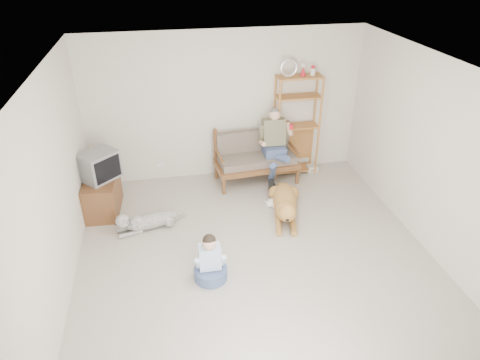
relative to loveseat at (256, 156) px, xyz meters
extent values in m
plane|color=#BAB4A3|center=(-0.50, -2.38, -0.49)|extent=(5.50, 5.50, 0.00)
plane|color=white|center=(-0.50, -2.38, 2.21)|extent=(5.50, 5.50, 0.00)
plane|color=beige|center=(-0.50, 0.37, 0.86)|extent=(5.00, 0.00, 5.00)
plane|color=beige|center=(-3.00, -2.38, 0.86)|extent=(0.00, 5.50, 5.50)
plane|color=beige|center=(2.00, -2.38, 0.86)|extent=(0.00, 5.50, 5.50)
cube|color=brown|center=(0.00, -0.07, -0.14)|extent=(1.55, 0.82, 0.10)
cube|color=#61574A|center=(0.00, -0.07, -0.02)|extent=(1.42, 0.71, 0.13)
cube|color=#61574A|center=(0.00, 0.17, 0.21)|extent=(1.39, 0.23, 0.45)
cylinder|color=brown|center=(0.00, 0.23, 0.41)|extent=(1.40, 0.16, 0.05)
cylinder|color=brown|center=(-0.70, -0.37, -0.34)|extent=(0.07, 0.07, 0.30)
cylinder|color=brown|center=(-0.70, 0.23, -0.01)|extent=(0.07, 0.07, 0.95)
cylinder|color=brown|center=(0.70, -0.37, -0.34)|extent=(0.07, 0.07, 0.30)
cylinder|color=brown|center=(0.70, 0.23, -0.01)|extent=(0.07, 0.07, 0.95)
cube|color=#43527C|center=(0.32, -0.10, 0.12)|extent=(0.38, 0.37, 0.19)
cube|color=#7A7655|center=(0.32, 0.00, 0.46)|extent=(0.40, 0.28, 0.51)
sphere|color=#D7A286|center=(0.32, -0.03, 0.79)|extent=(0.20, 0.20, 0.20)
sphere|color=#56524C|center=(0.32, -0.01, 0.83)|extent=(0.18, 0.18, 0.18)
cylinder|color=red|center=(0.58, -0.21, 0.62)|extent=(0.07, 0.07, 0.09)
cube|color=#9F6232|center=(0.80, 0.17, 1.39)|extent=(0.80, 0.33, 0.03)
torus|color=silver|center=(0.59, 0.17, 1.55)|extent=(0.32, 0.05, 0.32)
cone|color=red|center=(0.85, 0.17, 1.48)|extent=(0.11, 0.11, 0.17)
cylinder|color=#9F6232|center=(0.41, 0.02, 0.46)|extent=(0.04, 0.04, 1.89)
cylinder|color=#9F6232|center=(0.41, 0.32, 0.46)|extent=(0.04, 0.04, 1.89)
cylinder|color=#9F6232|center=(1.19, 0.02, 0.46)|extent=(0.04, 0.04, 1.89)
cylinder|color=#9F6232|center=(1.19, 0.32, 0.46)|extent=(0.04, 0.04, 1.89)
cube|color=beige|center=(1.16, 0.08, -0.42)|extent=(0.20, 0.15, 0.12)
cube|color=brown|center=(-2.72, -0.57, -0.19)|extent=(0.55, 0.93, 0.60)
cube|color=brown|center=(-2.96, -0.79, -0.19)|extent=(0.04, 0.40, 0.50)
cube|color=brown|center=(-2.96, -0.35, -0.19)|extent=(0.04, 0.40, 0.50)
cube|color=slate|center=(-2.70, -0.54, 0.35)|extent=(0.71, 0.70, 0.46)
cube|color=black|center=(-2.55, -0.70, 0.35)|extent=(0.36, 0.34, 0.37)
cube|color=white|center=(-1.75, 0.36, -0.19)|extent=(0.12, 0.02, 0.08)
ellipsoid|color=#AE803C|center=(0.24, -1.13, -0.31)|extent=(0.64, 1.16, 0.35)
sphere|color=#AE803C|center=(0.17, -1.45, -0.29)|extent=(0.35, 0.35, 0.35)
sphere|color=#AE803C|center=(0.10, -1.72, -0.14)|extent=(0.27, 0.27, 0.27)
ellipsoid|color=#AE803C|center=(0.07, -1.84, -0.17)|extent=(0.16, 0.22, 0.11)
cylinder|color=#AE803C|center=(0.37, -0.60, -0.42)|extent=(0.11, 0.44, 0.06)
ellipsoid|color=#AE803C|center=(0.01, -1.67, -0.14)|extent=(0.08, 0.10, 0.14)
ellipsoid|color=#AE803C|center=(0.20, -1.72, -0.14)|extent=(0.08, 0.10, 0.14)
ellipsoid|color=white|center=(-1.94, -1.20, -0.36)|extent=(0.86, 0.48, 0.25)
sphere|color=white|center=(-2.18, -1.27, -0.35)|extent=(0.25, 0.25, 0.25)
sphere|color=white|center=(-2.38, -1.32, -0.24)|extent=(0.21, 0.21, 0.21)
ellipsoid|color=white|center=(-2.47, -1.34, -0.26)|extent=(0.17, 0.13, 0.08)
cylinder|color=white|center=(-1.55, -1.10, -0.44)|extent=(0.29, 0.22, 0.04)
ellipsoid|color=white|center=(-2.37, -1.24, -0.24)|extent=(0.08, 0.06, 0.10)
ellipsoid|color=white|center=(-2.34, -1.38, -0.24)|extent=(0.08, 0.06, 0.10)
ellipsoid|color=white|center=(0.13, -1.06, -0.41)|extent=(0.36, 0.42, 0.15)
sphere|color=white|center=(0.20, -1.16, -0.40)|extent=(0.15, 0.15, 0.15)
sphere|color=#A98454|center=(0.25, -1.23, -0.33)|extent=(0.14, 0.14, 0.14)
ellipsoid|color=#A98454|center=(0.29, -1.29, -0.35)|extent=(0.11, 0.12, 0.05)
cylinder|color=white|center=(0.02, -0.90, -0.45)|extent=(0.14, 0.11, 0.02)
cone|color=#A98454|center=(0.20, -1.25, -0.29)|extent=(0.04, 0.04, 0.05)
cone|color=#A98454|center=(0.28, -1.20, -0.29)|extent=(0.04, 0.04, 0.05)
torus|color=red|center=(0.24, -1.22, -0.34)|extent=(0.13, 0.13, 0.02)
cylinder|color=#43527C|center=(-1.19, -2.54, -0.40)|extent=(0.45, 0.45, 0.16)
cube|color=silver|center=(-1.19, -2.52, -0.14)|extent=(0.29, 0.19, 0.35)
sphere|color=#D7A286|center=(-1.19, -2.54, 0.11)|extent=(0.18, 0.18, 0.18)
sphere|color=black|center=(-1.19, -2.53, 0.14)|extent=(0.17, 0.17, 0.17)
camera|label=1|loc=(-1.63, -6.89, 3.52)|focal=32.00mm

